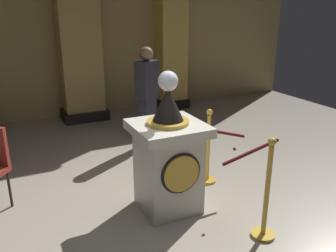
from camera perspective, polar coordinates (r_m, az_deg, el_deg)
name	(u,v)px	position (r m, az deg, el deg)	size (l,w,h in m)	color
ground_plane	(172,220)	(3.94, 0.64, -14.98)	(10.63, 10.63, 0.00)	#9E9384
back_wall	(72,14)	(7.60, -15.24, 17.09)	(10.63, 0.16, 4.13)	tan
pedestal_clock	(168,158)	(3.86, 0.03, -5.21)	(0.75, 0.75, 1.58)	beige
stanchion_near	(266,203)	(3.63, 15.60, -12.00)	(0.24, 0.24, 1.06)	gold
stanchion_far	(208,157)	(4.61, 6.46, -5.03)	(0.24, 0.24, 0.99)	gold
velvet_rope	(235,142)	(3.93, 10.81, -2.51)	(0.70, 0.73, 0.22)	#591419
column_right	(170,18)	(7.96, 0.30, 17.05)	(0.73, 0.73, 3.96)	black
column_centre_rear	(76,20)	(7.31, -14.70, 16.34)	(0.93, 0.93, 3.96)	black
bystander_guest	(147,95)	(5.69, -3.41, 5.07)	(0.42, 0.37, 1.62)	#26262D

